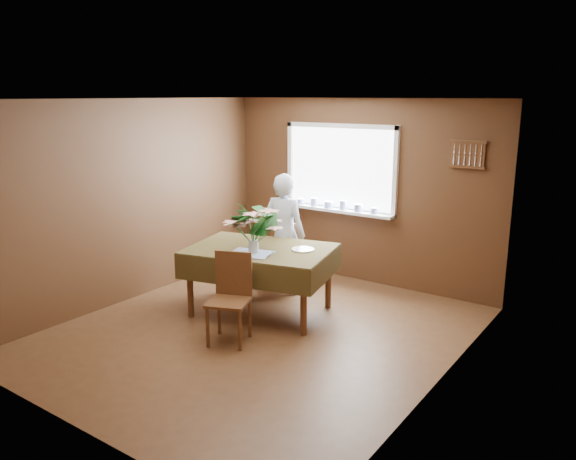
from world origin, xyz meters
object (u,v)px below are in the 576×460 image
Objects in this scene: chair_far at (286,252)px; flower_bouquet at (253,224)px; chair_near at (231,293)px; seated_woman at (284,234)px; dining_table at (260,256)px.

flower_bouquet is at bearing 74.22° from chair_far.
chair_near is at bearing 73.48° from chair_far.
seated_woman reaches higher than flower_bouquet.
seated_woman reaches higher than dining_table.
chair_far reaches higher than dining_table.
chair_near is 0.85m from flower_bouquet.
flower_bouquet reaches higher than chair_near.
chair_far is 0.58× the size of seated_woman.
seated_woman reaches higher than chair_near.
dining_table is 3.11× the size of flower_bouquet.
flower_bouquet is at bearing 97.01° from seated_woman.
dining_table is at bearing 107.93° from flower_bouquet.
chair_far is at bearing 106.39° from flower_bouquet.
dining_table is 0.92m from chair_far.
chair_far is 1.54× the size of flower_bouquet.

